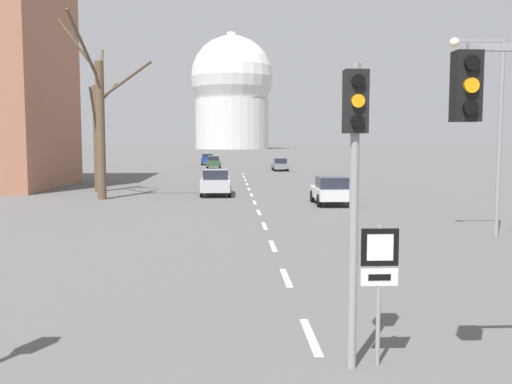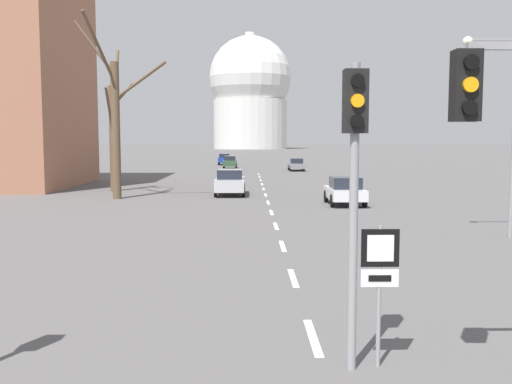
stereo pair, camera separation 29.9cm
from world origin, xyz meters
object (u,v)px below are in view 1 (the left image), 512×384
at_px(sedan_near_left, 331,190).
at_px(sedan_far_left, 280,164).
at_px(route_sign_post, 379,271).
at_px(sedan_near_right, 214,162).
at_px(street_lamp_right, 490,114).
at_px(sedan_far_right, 216,182).
at_px(sedan_mid_centre, 208,159).
at_px(traffic_signal_centre_tall, 355,158).

relative_size(sedan_near_left, sedan_far_left, 0.94).
bearing_deg(route_sign_post, sedan_near_right, 93.88).
distance_m(street_lamp_right, sedan_near_right, 52.03).
height_order(sedan_near_left, sedan_far_right, sedan_far_right).
bearing_deg(street_lamp_right, sedan_near_right, 102.76).
bearing_deg(sedan_far_right, sedan_mid_centre, 92.71).
xyz_separation_m(sedan_near_left, sedan_far_right, (-6.55, 5.69, 0.06)).
distance_m(street_lamp_right, sedan_mid_centre, 63.13).
height_order(street_lamp_right, sedan_near_left, street_lamp_right).
height_order(route_sign_post, street_lamp_right, street_lamp_right).
bearing_deg(sedan_mid_centre, sedan_far_left, -61.04).
xyz_separation_m(sedan_near_left, sedan_near_right, (-7.58, 39.84, 0.02)).
relative_size(sedan_near_right, sedan_far_right, 0.85).
xyz_separation_m(sedan_near_left, sedan_mid_centre, (-8.69, 50.98, 0.04)).
bearing_deg(sedan_near_right, traffic_signal_centre_tall, -86.54).
distance_m(sedan_mid_centre, sedan_far_right, 45.34).
relative_size(sedan_mid_centre, sedan_far_left, 1.06).
relative_size(sedan_far_left, sedan_far_right, 0.95).
height_order(traffic_signal_centre_tall, sedan_mid_centre, traffic_signal_centre_tall).
distance_m(sedan_near_left, sedan_mid_centre, 51.72).
height_order(route_sign_post, sedan_far_left, route_sign_post).
bearing_deg(street_lamp_right, sedan_far_left, 94.53).
bearing_deg(street_lamp_right, traffic_signal_centre_tall, -122.66).
height_order(sedan_near_right, sedan_far_right, sedan_far_right).
relative_size(route_sign_post, sedan_far_right, 0.51).
bearing_deg(sedan_near_right, sedan_near_left, -79.23).
height_order(traffic_signal_centre_tall, sedan_near_right, traffic_signal_centre_tall).
height_order(traffic_signal_centre_tall, sedan_far_left, traffic_signal_centre_tall).
xyz_separation_m(sedan_near_left, sedan_far_left, (0.28, 34.77, -0.07)).
height_order(sedan_mid_centre, sedan_far_right, sedan_far_right).
distance_m(street_lamp_right, sedan_far_left, 45.85).
height_order(route_sign_post, sedan_near_left, route_sign_post).
distance_m(sedan_near_right, sedan_far_right, 34.16).
height_order(route_sign_post, sedan_far_right, route_sign_post).
xyz_separation_m(sedan_near_right, sedan_far_right, (1.02, -34.15, 0.04)).
bearing_deg(sedan_far_left, sedan_mid_centre, 118.96).
bearing_deg(traffic_signal_centre_tall, street_lamp_right, 57.34).
height_order(street_lamp_right, sedan_far_right, street_lamp_right).
distance_m(sedan_far_left, sedan_far_right, 29.87).
bearing_deg(sedan_near_right, sedan_mid_centre, 95.72).
bearing_deg(traffic_signal_centre_tall, sedan_near_left, 80.54).
xyz_separation_m(street_lamp_right, sedan_near_right, (-11.46, 50.61, -3.73)).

